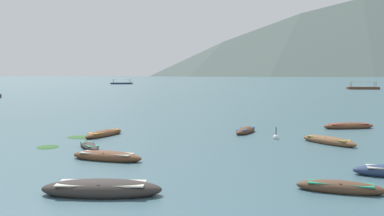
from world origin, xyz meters
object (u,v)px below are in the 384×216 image
Objects in this scene: mooring_buoy at (276,137)px; rowboat_9 at (340,187)px; rowboat_6 at (104,134)px; ferry_1 at (363,88)px; rowboat_4 at (102,189)px; ferry_2 at (122,83)px; rowboat_7 at (107,156)px; rowboat_1 at (349,126)px; rowboat_2 at (246,131)px; rowboat_10 at (329,141)px; rowboat_12 at (89,146)px.

rowboat_9 is at bearing -85.77° from mooring_buoy.
ferry_1 is (48.63, 103.45, 0.27)m from rowboat_6.
rowboat_4 is 16.72m from mooring_buoy.
rowboat_4 is at bearing -76.07° from ferry_2.
rowboat_4 reaches higher than rowboat_9.
rowboat_6 is at bearing 133.62° from rowboat_9.
rowboat_4 is 0.44× the size of ferry_2.
rowboat_7 is (2.69, -8.65, 0.02)m from rowboat_6.
rowboat_1 is 169.23m from ferry_2.
rowboat_2 is 16.72m from rowboat_9.
rowboat_10 is 0.43× the size of ferry_1.
rowboat_2 is 1.17× the size of rowboat_12.
rowboat_7 reaches higher than rowboat_10.
ferry_1 reaches higher than rowboat_2.
ferry_1 is 9.85× the size of mooring_buoy.
rowboat_2 is 0.86× the size of rowboat_6.
rowboat_4 is 1.08× the size of rowboat_6.
rowboat_6 is 4.46× the size of mooring_buoy.
mooring_buoy reaches higher than rowboat_4.
rowboat_9 is 0.33× the size of ferry_2.
rowboat_7 is 14.21m from rowboat_10.
mooring_buoy is at bearing -55.91° from rowboat_2.
rowboat_4 is at bearing -110.49° from ferry_1.
ferry_1 is (45.94, 112.10, 0.26)m from rowboat_7.
rowboat_12 is 12.57m from mooring_buoy.
rowboat_6 is 1.23× the size of rowboat_9.
mooring_buoy reaches higher than rowboat_6.
rowboat_7 is at bearing -137.56° from rowboat_1.
rowboat_6 is at bearing 178.42° from mooring_buoy.
ferry_2 is at bearing 107.30° from rowboat_2.
ferry_1 is 0.89× the size of ferry_2.
mooring_buoy is (7.87, 14.75, -0.13)m from rowboat_4.
rowboat_9 is 122.55m from ferry_1.
ferry_1 is at bearing 72.95° from rowboat_1.
rowboat_12 is at bearing 120.85° from rowboat_7.
rowboat_9 is at bearing -100.41° from rowboat_10.
rowboat_12 is at bearing 145.37° from rowboat_9.
ferry_1 reaches higher than rowboat_7.
rowboat_9 is 0.37× the size of ferry_1.
ferry_1 is at bearing 70.66° from mooring_buoy.
ferry_1 is at bearing 66.15° from rowboat_12.
rowboat_7 is 0.39× the size of ferry_2.
mooring_buoy is (1.98, -2.92, -0.08)m from rowboat_2.
rowboat_6 is at bearing -165.81° from rowboat_2.
rowboat_4 is (-14.42, -21.14, 0.03)m from rowboat_1.
ferry_1 is at bearing 64.82° from rowboat_6.
ferry_1 is 107.91m from ferry_2.
ferry_2 reaches higher than rowboat_12.
rowboat_7 reaches higher than rowboat_9.
rowboat_12 is (0.60, -5.16, -0.04)m from rowboat_6.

